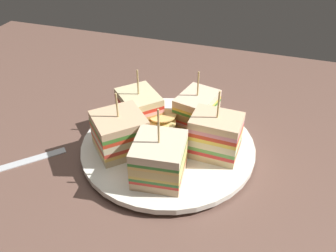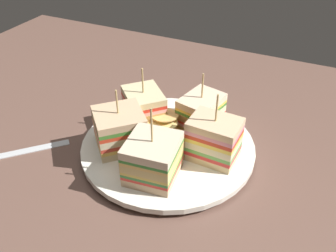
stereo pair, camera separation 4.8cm
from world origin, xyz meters
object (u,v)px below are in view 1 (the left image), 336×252
(sandwich_wedge_3, at_px, (216,134))
(sandwich_wedge_1, at_px, (120,133))
(sandwich_wedge_2, at_px, (159,159))
(chip_pile, at_px, (164,127))
(sandwich_wedge_0, at_px, (139,109))
(sandwich_wedge_4, at_px, (197,110))
(plate, at_px, (168,146))

(sandwich_wedge_3, bearing_deg, sandwich_wedge_1, 18.13)
(sandwich_wedge_2, height_order, chip_pile, sandwich_wedge_2)
(sandwich_wedge_0, height_order, sandwich_wedge_1, same)
(sandwich_wedge_3, relative_size, sandwich_wedge_4, 1.12)
(sandwich_wedge_1, height_order, sandwich_wedge_2, sandwich_wedge_2)
(sandwich_wedge_0, relative_size, sandwich_wedge_3, 0.92)
(sandwich_wedge_0, bearing_deg, sandwich_wedge_2, -11.92)
(sandwich_wedge_0, relative_size, sandwich_wedge_1, 1.01)
(sandwich_wedge_4, bearing_deg, sandwich_wedge_2, 6.31)
(sandwich_wedge_1, height_order, sandwich_wedge_4, sandwich_wedge_1)
(chip_pile, bearing_deg, sandwich_wedge_2, 104.93)
(sandwich_wedge_1, relative_size, sandwich_wedge_3, 0.91)
(sandwich_wedge_2, height_order, sandwich_wedge_3, sandwich_wedge_2)
(sandwich_wedge_4, bearing_deg, plate, -9.21)
(plate, relative_size, sandwich_wedge_0, 2.73)
(sandwich_wedge_1, distance_m, chip_pile, 0.07)
(sandwich_wedge_1, bearing_deg, plate, -15.83)
(plate, bearing_deg, sandwich_wedge_2, 98.55)
(sandwich_wedge_0, bearing_deg, sandwich_wedge_1, -47.20)
(sandwich_wedge_2, distance_m, sandwich_wedge_3, 0.09)
(sandwich_wedge_3, distance_m, chip_pile, 0.08)
(sandwich_wedge_2, height_order, sandwich_wedge_4, sandwich_wedge_2)
(sandwich_wedge_0, height_order, sandwich_wedge_4, sandwich_wedge_0)
(plate, xyz_separation_m, sandwich_wedge_2, (-0.01, 0.06, 0.03))
(sandwich_wedge_0, distance_m, sandwich_wedge_4, 0.08)
(sandwich_wedge_0, xyz_separation_m, sandwich_wedge_2, (-0.06, 0.10, 0.00))
(plate, height_order, sandwich_wedge_2, sandwich_wedge_2)
(sandwich_wedge_3, bearing_deg, sandwich_wedge_4, -52.07)
(sandwich_wedge_4, bearing_deg, sandwich_wedge_0, -58.82)
(sandwich_wedge_1, xyz_separation_m, sandwich_wedge_2, (-0.07, 0.03, -0.00))
(sandwich_wedge_2, relative_size, sandwich_wedge_4, 1.16)
(sandwich_wedge_0, height_order, chip_pile, sandwich_wedge_0)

